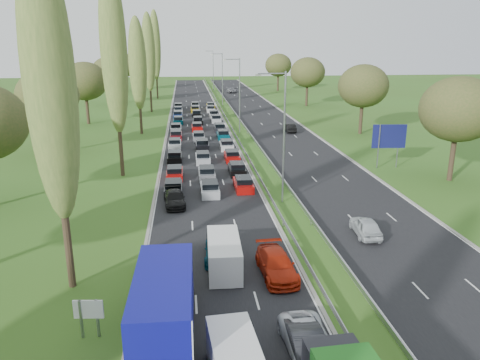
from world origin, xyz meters
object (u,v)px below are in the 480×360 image
white_van_rear (224,253)px  blue_lorry (165,304)px  near_car_3 (175,198)px  info_sign (89,313)px  near_car_2 (164,272)px  direction_sign (389,138)px

white_van_rear → blue_lorry: bearing=-113.1°
near_car_3 → info_sign: (-3.89, -19.65, 0.70)m
near_car_2 → info_sign: info_sign is taller
near_car_2 → white_van_rear: bearing=20.4°
near_car_2 → near_car_3: 14.59m
direction_sign → near_car_3: bearing=-156.8°
near_car_3 → white_van_rear: bearing=-79.9°
info_sign → near_car_2: bearing=55.3°
info_sign → direction_sign: 41.87m
blue_lorry → info_sign: blue_lorry is taller
direction_sign → near_car_2: bearing=-135.0°
near_car_3 → white_van_rear: size_ratio=0.85×
white_van_rear → direction_sign: bearing=49.5°
info_sign → direction_sign: direction_sign is taller
info_sign → white_van_rear: bearing=42.6°
near_car_2 → info_sign: 6.18m
near_car_3 → near_car_2: bearing=-96.4°
blue_lorry → info_sign: (-3.85, 0.78, -0.73)m
near_car_3 → direction_sign: 27.25m
white_van_rear → info_sign: (-7.35, -6.75, 0.28)m
near_car_2 → near_car_3: (0.39, 14.59, -0.14)m
near_car_2 → direction_sign: 35.85m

